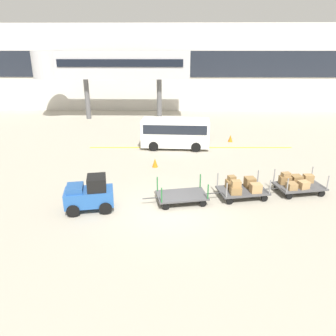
% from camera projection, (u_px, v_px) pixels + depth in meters
% --- Properties ---
extents(ground_plane, '(120.00, 120.00, 0.00)m').
position_uv_depth(ground_plane, '(170.00, 210.00, 14.45)').
color(ground_plane, '#A8A08E').
extents(apron_lead_line, '(14.80, 0.48, 0.01)m').
position_uv_depth(apron_lead_line, '(191.00, 147.00, 23.56)').
color(apron_lead_line, yellow).
rests_on(apron_lead_line, ground_plane).
extents(terminal_building, '(61.61, 2.51, 9.43)m').
position_uv_depth(terminal_building, '(173.00, 68.00, 37.17)').
color(terminal_building, silver).
rests_on(terminal_building, ground_plane).
extents(jet_bridge, '(15.41, 3.00, 6.63)m').
position_uv_depth(jet_bridge, '(105.00, 65.00, 31.49)').
color(jet_bridge, '#B7B7BC').
rests_on(jet_bridge, ground_plane).
extents(baggage_tug, '(2.28, 1.58, 1.58)m').
position_uv_depth(baggage_tug, '(90.00, 194.00, 14.19)').
color(baggage_tug, '#2659A5').
rests_on(baggage_tug, ground_plane).
extents(baggage_cart_lead, '(3.08, 1.83, 1.10)m').
position_uv_depth(baggage_cart_lead, '(182.00, 196.00, 15.03)').
color(baggage_cart_lead, '#4C4C4F').
rests_on(baggage_cart_lead, ground_plane).
extents(baggage_cart_middle, '(3.08, 1.83, 1.10)m').
position_uv_depth(baggage_cart_middle, '(242.00, 187.00, 15.45)').
color(baggage_cart_middle, '#4C4C4F').
rests_on(baggage_cart_middle, ground_plane).
extents(baggage_cart_tail, '(3.08, 1.83, 1.10)m').
position_uv_depth(baggage_cart_tail, '(297.00, 183.00, 16.02)').
color(baggage_cart_tail, '#4C4C4F').
rests_on(baggage_cart_tail, ground_plane).
extents(shuttle_van, '(4.90, 2.18, 2.10)m').
position_uv_depth(shuttle_van, '(175.00, 131.00, 23.09)').
color(shuttle_van, white).
rests_on(shuttle_van, ground_plane).
extents(safety_cone_near, '(0.36, 0.36, 0.55)m').
position_uv_depth(safety_cone_near, '(230.00, 138.00, 24.94)').
color(safety_cone_near, orange).
rests_on(safety_cone_near, ground_plane).
extents(safety_cone_far, '(0.36, 0.36, 0.55)m').
position_uv_depth(safety_cone_far, '(155.00, 163.00, 19.58)').
color(safety_cone_far, orange).
rests_on(safety_cone_far, ground_plane).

